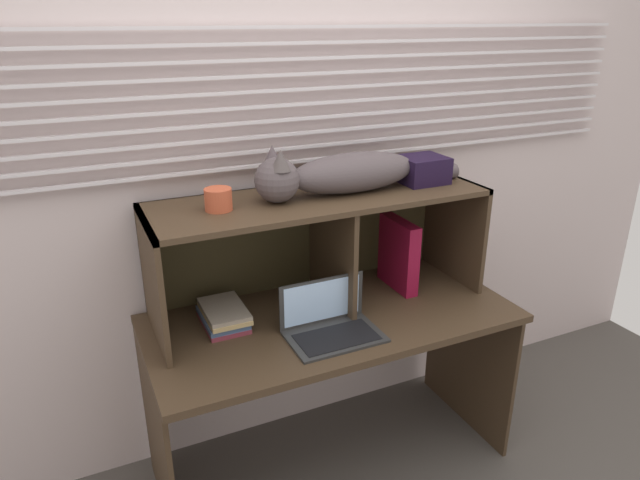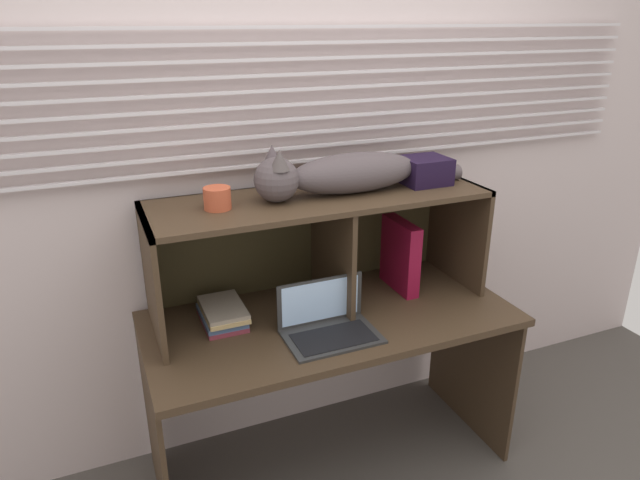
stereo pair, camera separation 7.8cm
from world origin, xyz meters
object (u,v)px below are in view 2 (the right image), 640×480
Objects in this scene: binder_upright at (400,255)px; cat at (339,174)px; small_basket at (217,198)px; laptop at (328,324)px; storage_box at (424,170)px; book_stack at (223,314)px.

cat is at bearing 180.00° from binder_upright.
binder_upright is (0.29, 0.00, -0.39)m from cat.
small_basket is (-0.48, 0.00, -0.04)m from cat.
laptop is 0.75m from storage_box.
storage_box is at bearing 0.00° from binder_upright.
binder_upright is 0.79m from book_stack.
cat is 0.58m from laptop.
small_basket is at bearing 180.00° from storage_box.
cat is 0.48m from small_basket.
cat is 3.64× the size of book_stack.
laptop reaches higher than book_stack.
book_stack is at bearing 173.86° from small_basket.
storage_box is (0.87, 0.00, 0.01)m from small_basket.
cat is 0.71m from book_stack.
book_stack is 1.00m from storage_box.
cat reaches higher than storage_box.
storage_box is (0.09, 0.00, 0.36)m from binder_upright.
small_basket is at bearing 180.00° from cat.
cat is 0.49m from binder_upright.
cat is 4.80× the size of storage_box.
binder_upright is 1.26× the size of book_stack.
cat is at bearing 0.00° from small_basket.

